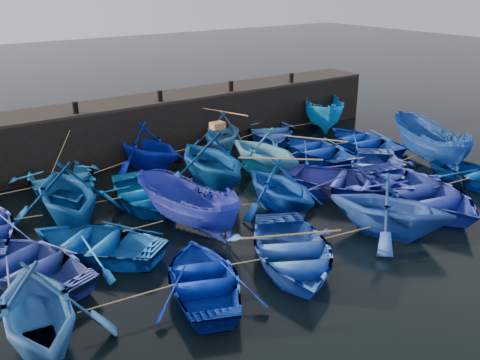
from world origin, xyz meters
TOP-DOWN VIEW (x-y plane):
  - ground at (0.00, 0.00)m, footprint 120.00×120.00m
  - quay_wall at (0.00, 10.50)m, footprint 26.00×2.50m
  - quay_top at (0.00, 10.50)m, footprint 26.00×2.50m
  - bollard_1 at (-4.00, 9.60)m, footprint 0.24×0.24m
  - bollard_2 at (0.00, 9.60)m, footprint 0.24×0.24m
  - bollard_3 at (4.00, 9.60)m, footprint 0.24×0.24m
  - bollard_4 at (8.00, 9.60)m, footprint 0.24×0.24m
  - boat_1 at (-5.58, 7.46)m, footprint 4.54×5.87m
  - boat_2 at (-1.48, 8.21)m, footprint 4.29×4.72m
  - boat_3 at (2.49, 8.18)m, footprint 5.08×5.10m
  - boat_4 at (5.65, 8.45)m, footprint 5.43×6.00m
  - boat_5 at (9.31, 8.29)m, footprint 4.82×5.47m
  - boat_7 at (-6.22, 4.71)m, footprint 4.43×4.98m
  - boat_8 at (-3.42, 4.59)m, footprint 3.74×4.83m
  - boat_9 at (-0.30, 4.75)m, footprint 4.28×4.87m
  - boat_10 at (2.37, 4.71)m, footprint 3.89×4.39m
  - boat_11 at (5.56, 4.90)m, footprint 3.78×4.94m
  - boat_12 at (8.41, 4.56)m, footprint 3.65×4.84m
  - boat_13 at (-8.39, 1.80)m, footprint 4.66×5.46m
  - boat_14 at (-6.32, 1.99)m, footprint 5.20×5.48m
  - boat_15 at (-3.12, 1.93)m, footprint 2.85×4.70m
  - boat_16 at (0.38, 1.25)m, footprint 3.44×3.95m
  - boat_17 at (3.53, 0.97)m, footprint 5.89×6.42m
  - boat_18 at (5.75, 1.28)m, footprint 6.07×6.09m
  - boat_19 at (9.23, 1.42)m, footprint 3.37×5.37m
  - boat_20 at (-9.01, -1.42)m, footprint 3.97×4.45m
  - boat_21 at (-4.70, -1.69)m, footprint 4.28×4.93m
  - boat_22 at (-1.84, -2.01)m, footprint 5.36×5.93m
  - boat_23 at (2.12, -2.34)m, footprint 5.00×5.22m
  - boat_24 at (4.90, -1.42)m, footprint 5.21×6.46m
  - wooden_crate at (0.00, 4.75)m, footprint 0.54×0.41m
  - mooring_ropes at (0.09, 5.17)m, footprint 18.69×12.03m
  - loose_oars at (1.65, 3.08)m, footprint 9.66×12.27m

SIDE VIEW (x-z plane):
  - ground at x=0.00m, z-range 0.00..0.00m
  - boat_21 at x=-4.70m, z-range 0.00..0.86m
  - boat_8 at x=-3.42m, z-range 0.00..0.92m
  - boat_14 at x=-6.32m, z-range 0.00..0.93m
  - boat_12 at x=8.41m, z-range 0.00..0.95m
  - boat_11 at x=5.56m, z-range 0.00..0.96m
  - boat_13 at x=-8.39m, z-range 0.00..0.96m
  - boat_22 at x=-1.84m, z-range 0.00..1.01m
  - boat_4 at x=5.65m, z-range 0.00..1.02m
  - boat_18 at x=5.75m, z-range 0.00..1.04m
  - boat_17 at x=3.53m, z-range 0.00..1.09m
  - boat_1 at x=-5.58m, z-range 0.00..1.12m
  - boat_24 at x=4.90m, z-range 0.00..1.19m
  - boat_15 at x=-3.12m, z-range 0.00..1.71m
  - mooring_ropes at x=0.09m, z-range -0.17..1.93m
  - boat_19 at x=9.23m, z-range 0.00..1.94m
  - boat_16 at x=0.38m, z-range 0.00..2.01m
  - boat_3 at x=2.49m, z-range 0.00..2.04m
  - boat_5 at x=9.31m, z-range 0.00..2.06m
  - boat_20 at x=-9.01m, z-range 0.00..2.12m
  - boat_23 at x=2.12m, z-range 0.00..2.13m
  - boat_10 at x=2.37m, z-range 0.00..2.14m
  - boat_2 at x=-1.48m, z-range 0.00..2.14m
  - boat_7 at x=-6.22m, z-range 0.00..2.38m
  - boat_9 at x=-0.30m, z-range 0.00..2.41m
  - quay_wall at x=0.00m, z-range 0.00..2.50m
  - loose_oars at x=1.65m, z-range 0.96..2.10m
  - wooden_crate at x=0.00m, z-range 2.41..2.67m
  - quay_top at x=0.00m, z-range 2.50..2.62m
  - bollard_1 at x=-4.00m, z-range 2.62..3.12m
  - bollard_2 at x=0.00m, z-range 2.62..3.12m
  - bollard_3 at x=4.00m, z-range 2.62..3.12m
  - bollard_4 at x=8.00m, z-range 2.62..3.12m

